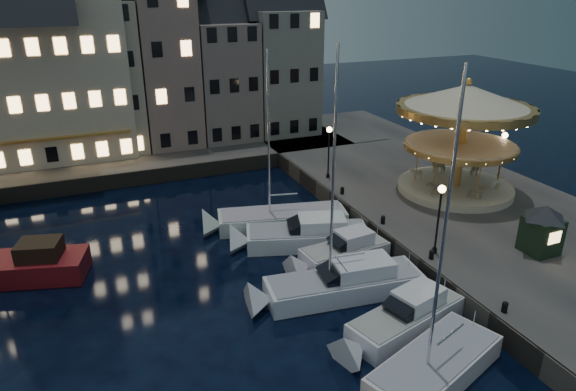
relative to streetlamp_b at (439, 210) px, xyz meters
name	(u,v)px	position (x,y,z in m)	size (l,w,h in m)	color
ground	(330,309)	(-7.20, -1.00, -4.02)	(160.00, 160.00, 0.00)	black
quay_east	(467,212)	(6.80, 5.00, -3.37)	(16.00, 56.00, 1.30)	#474442
quay_north	(114,159)	(-15.20, 27.00, -3.37)	(44.00, 12.00, 1.30)	#474442
quaywall_e	(370,231)	(-1.20, 5.00, -3.37)	(0.15, 44.00, 1.30)	#47423A
quaywall_n	(146,177)	(-13.20, 21.00, -3.37)	(48.00, 0.15, 1.30)	#47423A
streetlamp_b	(439,210)	(0.00, 0.00, 0.00)	(0.44, 0.44, 4.17)	black
streetlamp_c	(329,145)	(0.00, 13.50, 0.00)	(0.44, 0.44, 4.17)	black
streetlamp_d	(502,151)	(11.30, 7.00, 0.00)	(0.44, 0.44, 4.17)	black
bollard_a	(505,306)	(-0.60, -6.00, -2.41)	(0.30, 0.30, 0.57)	black
bollard_b	(432,254)	(-0.60, -0.50, -2.41)	(0.30, 0.30, 0.57)	black
bollard_c	(383,219)	(-0.60, 4.50, -2.41)	(0.30, 0.30, 0.57)	black
bollard_d	(342,190)	(-0.60, 10.00, -2.41)	(0.30, 0.30, 0.57)	black
townhouse_nb	(27,77)	(-21.25, 29.00, 4.26)	(6.16, 8.00, 13.80)	slate
townhouse_nc	(100,67)	(-15.20, 29.00, 4.76)	(6.82, 8.00, 14.80)	tan
townhouse_nd	(165,58)	(-9.45, 29.00, 5.26)	(5.50, 8.00, 15.80)	gray
townhouse_ne	(222,71)	(-4.00, 29.00, 3.76)	(6.16, 8.00, 12.80)	slate
townhouse_nf	(279,62)	(2.05, 29.00, 4.26)	(6.82, 8.00, 13.80)	gray
hotel_corner	(24,59)	(-21.20, 29.00, 5.76)	(17.60, 9.00, 16.80)	beige
motorboat_a	(427,374)	(-5.93, -7.36, -3.48)	(7.81, 4.94, 13.10)	silver
motorboat_b	(401,322)	(-4.97, -4.02, -3.38)	(7.45, 3.82, 2.15)	silver
motorboat_c	(337,285)	(-6.27, 0.00, -3.34)	(9.60, 3.52, 12.70)	silver
motorboat_d	(339,254)	(-4.59, 3.00, -3.38)	(6.47, 2.62, 2.15)	silver
motorboat_e	(301,236)	(-5.68, 6.07, -3.37)	(8.81, 4.98, 2.15)	silver
motorboat_f	(274,220)	(-6.29, 9.27, -3.49)	(9.90, 4.61, 13.13)	silver
red_fishing_boat	(19,267)	(-22.16, 8.63, -3.31)	(8.15, 4.65, 6.02)	maroon
carousel	(464,119)	(7.43, 7.26, 2.81)	(9.59, 9.59, 8.39)	beige
ticket_kiosk	(544,221)	(5.59, -2.22, -0.76)	(2.81, 2.81, 3.29)	black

